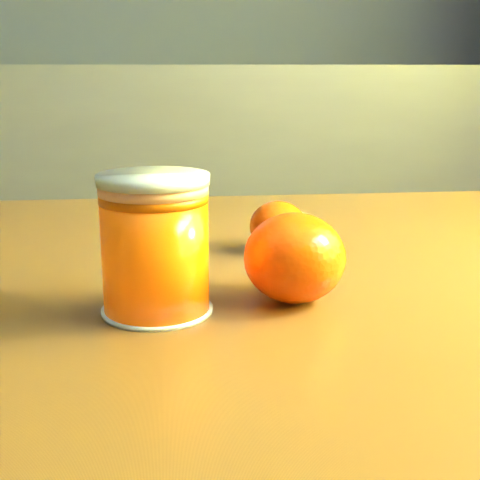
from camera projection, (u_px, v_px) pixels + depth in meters
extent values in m
cube|color=brown|center=(200.00, 288.00, 0.60)|extent=(0.96, 0.68, 0.04)
cylinder|color=#582D16|center=(477.00, 448.00, 1.00)|extent=(0.05, 0.05, 0.68)
cylinder|color=#FF5805|center=(156.00, 254.00, 0.47)|extent=(0.08, 0.08, 0.09)
cylinder|color=#FFA168|center=(153.00, 189.00, 0.46)|extent=(0.08, 0.08, 0.01)
cylinder|color=silver|center=(153.00, 180.00, 0.46)|extent=(0.08, 0.08, 0.00)
ellipsoid|color=#F14604|center=(295.00, 258.00, 0.50)|extent=(0.08, 0.08, 0.07)
ellipsoid|color=#F14604|center=(278.00, 226.00, 0.64)|extent=(0.06, 0.06, 0.05)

